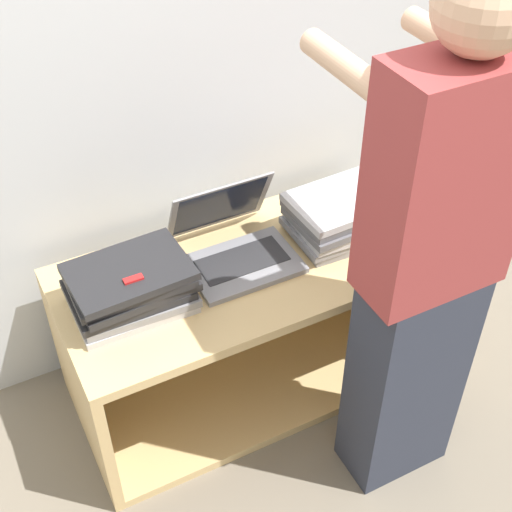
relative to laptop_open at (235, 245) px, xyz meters
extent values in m
plane|color=#756B5B|center=(0.00, -0.37, -0.65)|extent=(12.00, 12.00, 0.00)
cube|color=silver|center=(0.00, 0.35, 0.55)|extent=(8.00, 0.05, 2.40)
cube|color=tan|center=(0.00, -0.06, -0.07)|extent=(1.27, 0.62, 0.04)
cube|color=tan|center=(0.00, -0.06, -0.63)|extent=(1.27, 0.62, 0.04)
cube|color=tan|center=(-0.62, -0.06, -0.35)|extent=(0.04, 0.62, 0.53)
cube|color=tan|center=(0.62, -0.06, -0.35)|extent=(0.04, 0.62, 0.53)
cube|color=tan|center=(0.00, 0.23, -0.35)|extent=(1.20, 0.04, 0.53)
cube|color=gray|center=(0.00, -0.06, -0.04)|extent=(0.37, 0.26, 0.02)
cube|color=#28282B|center=(0.00, -0.05, -0.03)|extent=(0.30, 0.14, 0.00)
cube|color=gray|center=(0.00, 0.12, 0.08)|extent=(0.37, 0.12, 0.24)
cube|color=black|center=(0.00, 0.12, 0.08)|extent=(0.32, 0.10, 0.21)
cube|color=#B7B7BC|center=(-0.40, -0.07, -0.04)|extent=(0.37, 0.26, 0.03)
cube|color=gray|center=(-0.39, -0.07, -0.01)|extent=(0.38, 0.27, 0.03)
cube|color=#232326|center=(-0.40, -0.06, 0.02)|extent=(0.37, 0.26, 0.03)
cube|color=#232326|center=(-0.39, -0.06, 0.04)|extent=(0.38, 0.27, 0.03)
cube|color=#232326|center=(-0.40, -0.06, 0.07)|extent=(0.37, 0.26, 0.03)
cube|color=#232326|center=(-0.40, -0.07, 0.10)|extent=(0.38, 0.27, 0.03)
cube|color=gray|center=(0.41, -0.06, -0.04)|extent=(0.38, 0.27, 0.03)
cube|color=gray|center=(0.39, -0.06, -0.01)|extent=(0.37, 0.26, 0.03)
cube|color=#B7B7BC|center=(0.40, -0.07, 0.02)|extent=(0.37, 0.26, 0.03)
cube|color=slate|center=(0.39, -0.07, 0.04)|extent=(0.38, 0.27, 0.03)
cube|color=slate|center=(0.40, -0.05, 0.07)|extent=(0.38, 0.27, 0.03)
cube|color=#B7B7BC|center=(0.39, -0.06, 0.10)|extent=(0.38, 0.27, 0.03)
cube|color=#2D3342|center=(0.31, -0.60, -0.23)|extent=(0.34, 0.20, 0.85)
cube|color=#993838|center=(0.31, -0.60, 0.53)|extent=(0.40, 0.20, 0.67)
sphere|color=#DBAD89|center=(0.31, -0.60, 0.98)|extent=(0.23, 0.23, 0.23)
cylinder|color=#DBAD89|center=(0.15, -0.34, 0.77)|extent=(0.07, 0.32, 0.07)
cylinder|color=#DBAD89|center=(0.47, -0.34, 0.77)|extent=(0.07, 0.32, 0.07)
cube|color=red|center=(-0.40, -0.13, 0.11)|extent=(0.06, 0.02, 0.01)
camera|label=1|loc=(-0.79, -1.69, 1.56)|focal=50.00mm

